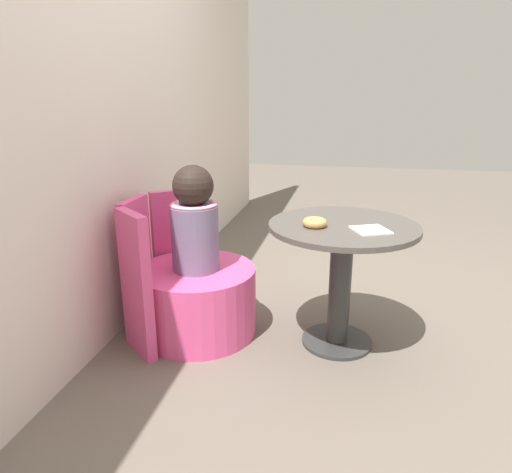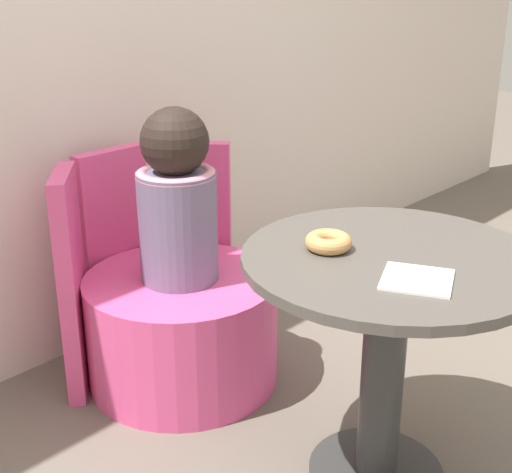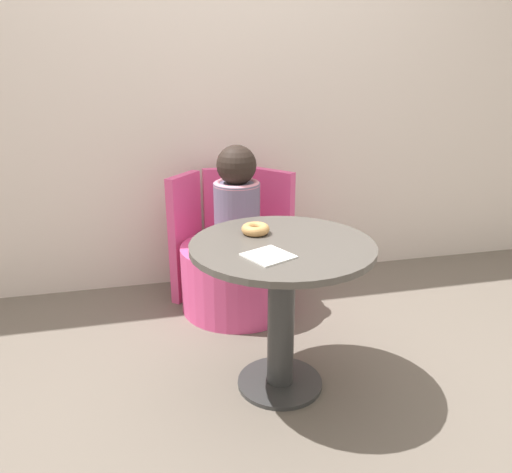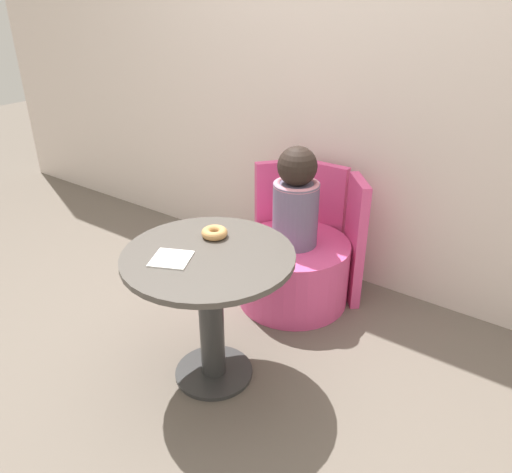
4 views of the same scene
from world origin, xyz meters
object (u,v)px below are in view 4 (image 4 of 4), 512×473
(child_figure, at_px, (296,199))
(donut, at_px, (214,233))
(round_table, at_px, (210,289))
(tub_chair, at_px, (293,271))

(child_figure, relative_size, donut, 4.74)
(round_table, bearing_deg, tub_chair, 92.36)
(round_table, distance_m, child_figure, 0.73)
(donut, bearing_deg, round_table, -60.38)
(round_table, relative_size, child_figure, 1.33)
(round_table, xyz_separation_m, child_figure, (-0.03, 0.72, 0.15))
(child_figure, xyz_separation_m, donut, (-0.04, -0.59, 0.04))
(tub_chair, xyz_separation_m, child_figure, (0.00, 0.00, 0.43))
(donut, bearing_deg, child_figure, 85.83)
(round_table, relative_size, donut, 6.31)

